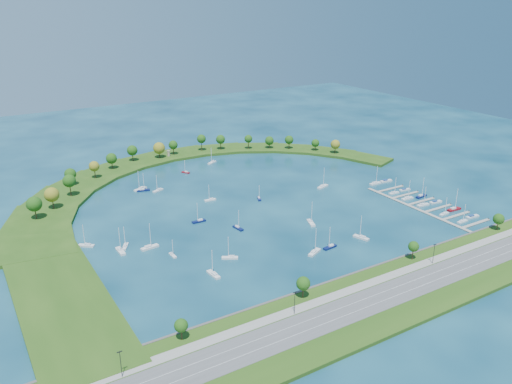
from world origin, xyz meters
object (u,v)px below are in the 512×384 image
moored_boat_17 (150,247)px  moored_boat_1 (230,257)px  docked_boat_11 (386,181)px  dock_system (424,206)px  moored_boat_12 (259,198)px  harbor_tower (169,153)px  moored_boat_11 (210,199)px  moored_boat_18 (140,189)px  moored_boat_3 (311,222)px  moored_boat_14 (323,186)px  docked_boat_9 (405,190)px  moored_boat_10 (120,250)px  docked_boat_7 (421,196)px  moored_boat_2 (143,190)px  moored_boat_20 (199,221)px  moored_boat_4 (186,172)px  docked_boat_10 (375,183)px  moored_boat_16 (214,274)px  docked_boat_2 (444,213)px  docked_boat_5 (435,202)px  docked_boat_6 (407,198)px  docked_boat_3 (454,209)px  moored_boat_6 (330,246)px  moored_boat_13 (238,227)px  moored_boat_5 (173,255)px  docked_boat_4 (423,204)px  docked_boat_8 (394,192)px  moored_boat_8 (86,245)px  moored_boat_7 (212,162)px  moored_boat_9 (361,237)px  moored_boat_19 (158,190)px  docked_boat_1 (472,217)px  docked_boat_0 (462,221)px  moored_boat_0 (125,246)px

moored_boat_17 → moored_boat_1: bearing=-53.4°
moored_boat_1 → docked_boat_11: size_ratio=1.28×
dock_system → moored_boat_12: 101.67m
moored_boat_1 → harbor_tower: bearing=-72.1°
moored_boat_11 → moored_boat_18: size_ratio=0.80×
moored_boat_3 → moored_boat_14: (42.57, 43.42, 0.01)m
moored_boat_11 → docked_boat_9: 128.42m
dock_system → docked_boat_9: (10.69, 26.35, 0.24)m
moored_boat_10 → docked_boat_7: 189.67m
moored_boat_2 → moored_boat_18: 2.97m
moored_boat_14 → moored_boat_20: (-95.64, -8.58, -0.06)m
moored_boat_4 → docked_boat_10: 134.90m
moored_boat_12 → moored_boat_16: bearing=-20.5°
dock_system → docked_boat_2: size_ratio=7.64×
moored_boat_3 → moored_boat_4: moored_boat_3 is taller
moored_boat_11 → moored_boat_16: bearing=67.9°
docked_boat_5 → moored_boat_20: bearing=167.0°
docked_boat_6 → docked_boat_3: bearing=-67.9°
moored_boat_6 → moored_boat_11: size_ratio=1.09×
moored_boat_16 → docked_boat_3: 158.73m
moored_boat_13 → docked_boat_6: size_ratio=0.88×
moored_boat_5 → moored_boat_3: bearing=85.5°
moored_boat_20 → docked_boat_4: 136.99m
docked_boat_11 → moored_boat_4: bearing=145.0°
moored_boat_13 → docked_boat_2: (113.44, -45.60, -0.01)m
harbor_tower → docked_boat_8: (95.18, -149.30, -3.40)m
moored_boat_3 → moored_boat_8: bearing=-87.4°
moored_boat_7 → docked_boat_11: (83.70, -100.84, -0.25)m
moored_boat_3 → moored_boat_9: (11.24, -29.26, -0.02)m
moored_boat_8 → docked_boat_3: bearing=-159.9°
moored_boat_3 → moored_boat_17: (-88.76, 17.95, 0.00)m
docked_boat_6 → docked_boat_7: docked_boat_7 is taller
moored_boat_20 → moored_boat_9: bearing=135.9°
moored_boat_19 → docked_boat_1: moored_boat_19 is taller
moored_boat_13 → moored_boat_10: bearing=-103.7°
docked_boat_10 → moored_boat_13: bearing=-172.7°
moored_boat_20 → docked_boat_10: docked_boat_10 is taller
docked_boat_2 → docked_boat_6: size_ratio=0.84×
moored_boat_5 → moored_boat_8: bearing=-135.6°
moored_boat_9 → harbor_tower: bearing=-7.8°
moored_boat_10 → moored_boat_11: moored_boat_10 is taller
moored_boat_14 → docked_boat_7: (42.75, -46.84, -0.02)m
moored_boat_2 → docked_boat_2: size_ratio=1.15×
docked_boat_9 → docked_boat_5: bearing=-83.8°
moored_boat_7 → docked_boat_0: size_ratio=1.15×
docked_boat_7 → docked_boat_10: bearing=95.9°
harbor_tower → docked_boat_4: bearing=-61.3°
moored_boat_7 → moored_boat_19: (-58.12, -36.42, -0.03)m
moored_boat_16 → moored_boat_0: bearing=23.0°
moored_boat_3 → moored_boat_6: (-9.90, -29.30, -0.05)m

